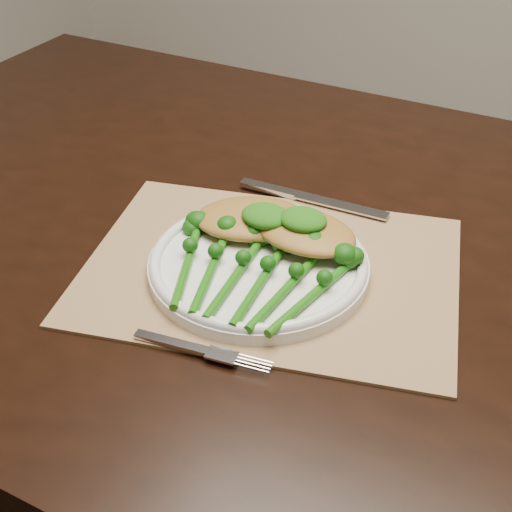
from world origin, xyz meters
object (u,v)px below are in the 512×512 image
at_px(dining_table, 324,447).
at_px(chicken_fillet_left, 252,219).
at_px(placemat, 271,269).
at_px(broccolini_bundle, 248,280).
at_px(dinner_plate, 259,263).

bearing_deg(dining_table, chicken_fillet_left, -157.22).
relative_size(dining_table, placemat, 3.88).
bearing_deg(placemat, broccolini_bundle, -104.94).
xyz_separation_m(dinner_plate, broccolini_bundle, (0.01, -0.04, 0.01)).
xyz_separation_m(placemat, chicken_fillet_left, (-0.05, 0.04, 0.03)).
bearing_deg(broccolini_bundle, dining_table, 63.87).
bearing_deg(placemat, dining_table, 44.59).
relative_size(dining_table, chicken_fillet_left, 12.00).
height_order(dining_table, dinner_plate, dinner_plate).
distance_m(dining_table, broccolini_bundle, 0.42).
distance_m(placemat, chicken_fillet_left, 0.07).
bearing_deg(dinner_plate, placemat, 51.46).
bearing_deg(broccolini_bundle, chicken_fillet_left, 110.11).
relative_size(dinner_plate, chicken_fillet_left, 1.84).
height_order(placemat, broccolini_bundle, broccolini_bundle).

